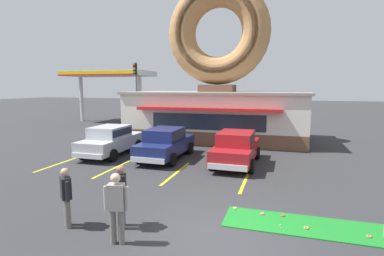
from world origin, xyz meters
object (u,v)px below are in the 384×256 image
Objects in this scene: car_silver at (111,139)px; pedestrian_blue_sweater_man at (116,205)px; golf_ball at (281,225)px; pedestrian_hooded_kid at (66,195)px; traffic_light_pole at (136,87)px; car_navy at (166,142)px; pedestrian_leather_jacket_man at (121,193)px; car_red at (236,147)px; trash_bin at (299,142)px.

pedestrian_blue_sweater_man reaches higher than car_silver.
pedestrian_hooded_kid is at bearing -163.23° from golf_ball.
pedestrian_blue_sweater_man is at bearing -63.95° from traffic_light_pole.
golf_ball is 20.52m from traffic_light_pole.
pedestrian_blue_sweater_man is 0.30× the size of traffic_light_pole.
golf_ball is 0.01× the size of car_navy.
golf_ball is 4.33m from pedestrian_blue_sweater_man.
car_navy is at bearing 103.40° from pedestrian_leather_jacket_man.
pedestrian_leather_jacket_man is at bearing -56.18° from car_silver.
car_navy is (-3.67, 0.10, 0.00)m from car_red.
golf_ball is at bearing -70.67° from car_red.
pedestrian_hooded_kid is 1.65× the size of trash_bin.
pedestrian_leather_jacket_man is at bearing -162.89° from golf_ball.
car_red is 14.47m from traffic_light_pole.
pedestrian_blue_sweater_man reaches higher than trash_bin.
pedestrian_blue_sweater_man is 1.01× the size of pedestrian_leather_jacket_man.
car_red is at bearing -43.33° from traffic_light_pole.
pedestrian_hooded_kid is (-1.74, 0.39, -0.08)m from pedestrian_blue_sweater_man.
pedestrian_hooded_kid is at bearing 167.48° from pedestrian_blue_sweater_man.
pedestrian_blue_sweater_man is at bearing -57.17° from car_silver.
trash_bin is 14.82m from traffic_light_pole.
golf_ball is 0.01× the size of car_red.
trash_bin is at bearing 31.56° from car_navy.
golf_ball is at bearing -46.97° from car_navy.
car_red is 0.79× the size of traffic_light_pole.
car_navy is (-5.83, 6.24, 0.82)m from golf_ball.
car_red is 8.46m from pedestrian_hooded_kid.
pedestrian_hooded_kid is (0.37, -7.89, 0.01)m from car_navy.
pedestrian_leather_jacket_man is 19.28m from traffic_light_pole.
traffic_light_pole is at bearing 109.64° from car_silver.
car_red is at bearing 67.00° from pedestrian_hooded_kid.
pedestrian_blue_sweater_man is at bearing -75.70° from car_navy.
car_silver is 2.65× the size of pedestrian_blue_sweater_man.
car_red is 2.65× the size of pedestrian_blue_sweater_man.
car_red is 1.00× the size of car_silver.
trash_bin is at bearing 62.08° from pedestrian_hooded_kid.
traffic_light_pole is at bearing 136.67° from car_red.
golf_ball is 6.56m from car_red.
traffic_light_pole is at bearing 116.21° from pedestrian_leather_jacket_man.
traffic_light_pole is at bearing 124.59° from car_navy.
traffic_light_pole is (-12.47, 15.88, 3.66)m from golf_ball.
car_silver is at bearing 114.43° from pedestrian_hooded_kid.
car_silver and car_navy have the same top height.
traffic_light_pole reaches higher than car_red.
car_red is (-2.15, 6.14, 0.82)m from golf_ball.
pedestrian_leather_jacket_man is at bearing 112.43° from pedestrian_blue_sweater_man.
pedestrian_blue_sweater_man is (5.29, -8.19, 0.09)m from car_silver.
car_navy is 4.68× the size of trash_bin.
trash_bin is at bearing 23.04° from car_silver.
pedestrian_blue_sweater_man is at bearing -67.57° from pedestrian_leather_jacket_man.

